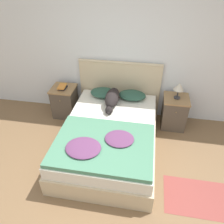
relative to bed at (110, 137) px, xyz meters
The scene contains 13 objects.
ground_plane 1.03m from the bed, 90.13° to the right, with size 16.00×16.00×0.00m, color brown.
wall_back 1.53m from the bed, 90.11° to the left, with size 9.00×0.06×2.55m.
bed is the anchor object (origin of this frame).
headboard 1.11m from the bed, 90.00° to the left, with size 1.53×0.06×1.11m.
nightstand_left 1.33m from the bed, 142.22° to the left, with size 0.44×0.45×0.60m.
nightstand_right 1.33m from the bed, 37.78° to the left, with size 0.44×0.45×0.60m.
pillow_left 0.92m from the bed, 107.94° to the left, with size 0.49×0.33×0.15m.
pillow_right 0.92m from the bed, 72.06° to the left, with size 0.49×0.33×0.15m.
quilt 0.56m from the bed, 91.28° to the right, with size 1.36×1.03×0.11m.
dog 0.70m from the bed, 96.29° to the left, with size 0.24×0.77×0.24m.
book_stack 1.37m from the bed, 142.90° to the left, with size 0.16×0.23×0.06m.
table_lamp 1.44m from the bed, 37.81° to the left, with size 0.18×0.18×0.29m.
rug 1.69m from the bed, 25.07° to the right, with size 1.27×0.59×0.00m.
Camera 1 is at (0.49, -1.58, 2.62)m, focal length 35.00 mm.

